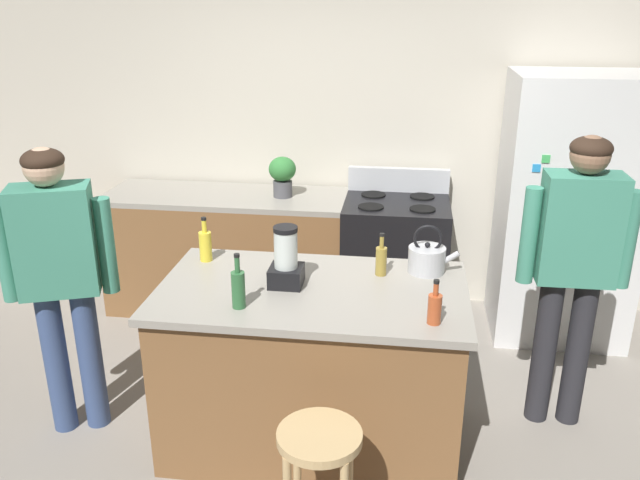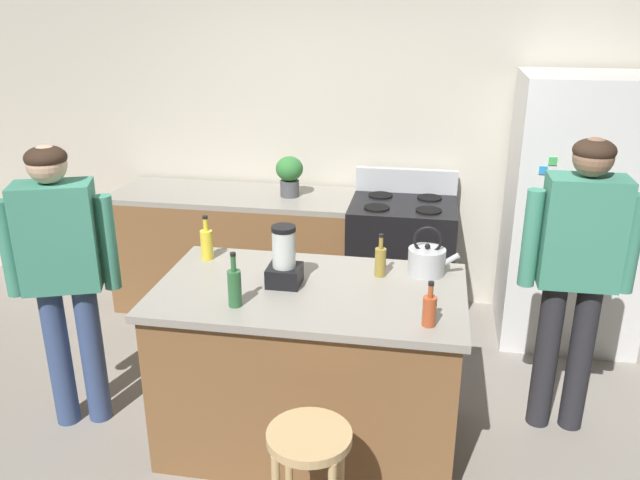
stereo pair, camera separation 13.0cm
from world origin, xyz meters
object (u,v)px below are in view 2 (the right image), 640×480
object	(u,v)px
potted_plant	(289,174)
bottle_cooking_sauce	(429,310)
bottle_vinegar	(380,261)
bottle_olive_oil	(235,287)
bottle_soda	(207,243)
refrigerator	(576,213)
blender_appliance	(284,260)
bar_stool	(309,460)
person_by_island_left	(62,264)
kitchen_island	(310,366)
person_by_sink_right	(578,262)
tea_kettle	(427,260)
stove_range	(401,261)

from	to	relation	value
potted_plant	bottle_cooking_sauce	xyz separation A→B (m)	(1.06, -1.85, -0.09)
bottle_vinegar	bottle_olive_oil	world-z (taller)	bottle_olive_oil
bottle_olive_oil	bottle_soda	distance (m)	0.64
refrigerator	bottle_cooking_sauce	distance (m)	2.04
bottle_cooking_sauce	bottle_olive_oil	bearing A→B (deg)	177.72
blender_appliance	bar_stool	bearing A→B (deg)	-70.55
potted_plant	bottle_cooking_sauce	bearing A→B (deg)	-60.23
person_by_island_left	bottle_soda	distance (m)	0.77
kitchen_island	bar_stool	xyz separation A→B (m)	(0.15, -0.78, 0.03)
refrigerator	person_by_sink_right	world-z (taller)	refrigerator
blender_appliance	bottle_olive_oil	size ratio (longest dim) A/B	1.15
potted_plant	bottle_cooking_sauce	size ratio (longest dim) A/B	1.39
blender_appliance	tea_kettle	distance (m)	0.77
refrigerator	potted_plant	size ratio (longest dim) A/B	6.20
refrigerator	person_by_island_left	distance (m)	3.30
potted_plant	bottle_vinegar	size ratio (longest dim) A/B	1.27
bottle_soda	bar_stool	bearing A→B (deg)	-53.34
person_by_island_left	blender_appliance	world-z (taller)	person_by_island_left
kitchen_island	bottle_olive_oil	world-z (taller)	bottle_olive_oil
person_by_sink_right	blender_appliance	xyz separation A→B (m)	(-1.50, -0.35, 0.04)
bar_stool	bottle_soda	distance (m)	1.43
bar_stool	bottle_vinegar	distance (m)	1.14
potted_plant	bottle_olive_oil	distance (m)	1.82
kitchen_island	bottle_vinegar	distance (m)	0.68
stove_range	person_by_sink_right	xyz separation A→B (m)	(0.97, -1.15, 0.54)
bottle_olive_oil	kitchen_island	bearing A→B (deg)	39.52
person_by_island_left	potted_plant	size ratio (longest dim) A/B	5.44
bar_stool	bottle_vinegar	xyz separation A→B (m)	(0.19, 1.00, 0.51)
refrigerator	blender_appliance	size ratio (longest dim) A/B	5.84
bottle_soda	refrigerator	bearing A→B (deg)	28.73
blender_appliance	person_by_island_left	bearing A→B (deg)	-176.18
kitchen_island	bottle_cooking_sauce	bearing A→B (deg)	-26.07
person_by_island_left	bar_stool	distance (m)	1.72
potted_plant	tea_kettle	xyz separation A→B (m)	(1.03, -1.26, -0.09)
person_by_island_left	bar_stool	xyz separation A→B (m)	(1.48, -0.72, -0.49)
stove_range	bottle_olive_oil	world-z (taller)	bottle_olive_oil
refrigerator	person_by_island_left	world-z (taller)	refrigerator
blender_appliance	bottle_cooking_sauce	xyz separation A→B (m)	(0.74, -0.32, -0.06)
bottle_cooking_sauce	bottle_vinegar	world-z (taller)	bottle_vinegar
bottle_cooking_sauce	bottle_soda	distance (m)	1.38
person_by_island_left	bottle_cooking_sauce	size ratio (longest dim) A/B	7.55
bar_stool	tea_kettle	size ratio (longest dim) A/B	2.32
kitchen_island	tea_kettle	distance (m)	0.85
refrigerator	bar_stool	size ratio (longest dim) A/B	2.92
bottle_cooking_sauce	tea_kettle	bearing A→B (deg)	92.38
refrigerator	person_by_island_left	size ratio (longest dim) A/B	1.14
bottle_soda	tea_kettle	bearing A→B (deg)	0.38
person_by_island_left	bottle_soda	world-z (taller)	person_by_island_left
blender_appliance	bottle_vinegar	distance (m)	0.52
person_by_island_left	blender_appliance	size ratio (longest dim) A/B	5.12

